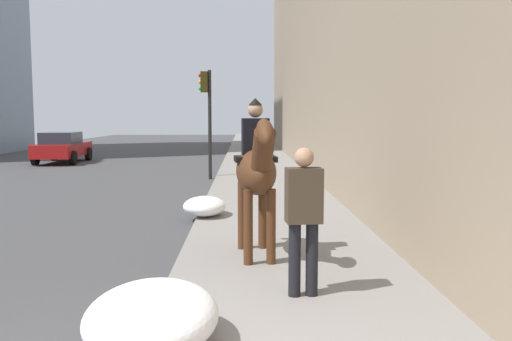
% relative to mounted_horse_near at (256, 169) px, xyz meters
% --- Properties ---
extents(mounted_horse_near, '(2.15, 0.71, 2.31)m').
position_rel_mounted_horse_near_xyz_m(mounted_horse_near, '(0.00, 0.00, 0.00)').
color(mounted_horse_near, '#4C2B16').
rests_on(mounted_horse_near, sidewalk_slab).
extents(pedestrian_greeting, '(0.29, 0.42, 1.70)m').
position_rel_mounted_horse_near_xyz_m(pedestrian_greeting, '(-1.70, -0.50, -0.31)').
color(pedestrian_greeting, black).
rests_on(pedestrian_greeting, sidewalk_slab).
extents(car_near_lane, '(4.20, 1.96, 1.44)m').
position_rel_mounted_horse_near_xyz_m(car_near_lane, '(17.55, 8.66, -0.67)').
color(car_near_lane, maroon).
rests_on(car_near_lane, ground).
extents(traffic_light_near_curb, '(0.20, 0.44, 3.73)m').
position_rel_mounted_horse_near_xyz_m(traffic_light_near_curb, '(10.83, 1.44, 1.10)').
color(traffic_light_near_curb, black).
rests_on(traffic_light_near_curb, ground).
extents(snow_pile_near, '(1.55, 1.19, 0.54)m').
position_rel_mounted_horse_near_xyz_m(snow_pile_near, '(-3.01, 1.00, -1.02)').
color(snow_pile_near, white).
rests_on(snow_pile_near, sidewalk_slab).
extents(snow_pile_far, '(1.14, 0.88, 0.40)m').
position_rel_mounted_horse_near_xyz_m(snow_pile_far, '(3.32, 1.00, -1.09)').
color(snow_pile_far, white).
rests_on(snow_pile_far, sidewalk_slab).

